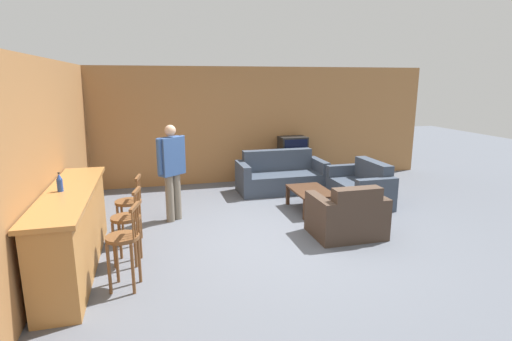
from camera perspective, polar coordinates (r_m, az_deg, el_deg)
The scene contains 15 objects.
ground_plane at distance 6.13m, azimuth 3.87°, elevation -9.39°, with size 24.00×24.00×0.00m, color #565B66.
wall_back at distance 9.12m, azimuth -3.08°, elevation 6.45°, with size 9.40×0.08×2.60m.
wall_left at distance 6.83m, azimuth -25.86°, elevation 2.99°, with size 0.08×8.50×2.60m.
bar_counter at distance 5.44m, azimuth -24.62°, elevation -7.73°, with size 0.55×2.60×1.02m.
bar_chair_near at distance 4.75m, azimuth -18.30°, elevation -9.94°, with size 0.45×0.45×0.99m.
bar_chair_mid at distance 5.36m, azimuth -17.92°, elevation -7.25°, with size 0.44×0.44×0.99m.
bar_chair_far at distance 6.02m, azimuth -17.61°, elevation -5.01°, with size 0.42×0.42×0.99m.
couch_far at distance 8.48m, azimuth 3.56°, elevation -0.91°, with size 1.83×0.84×0.84m.
armchair_near at distance 6.20m, azimuth 12.93°, elevation -6.50°, with size 1.03×0.80×0.82m.
loveseat_right at distance 7.91m, azimuth 14.79°, elevation -2.39°, with size 0.78×1.36×0.81m.
coffee_table at distance 7.25m, azimuth 7.82°, elevation -3.15°, with size 0.64×0.96×0.39m.
tv_unit at distance 9.33m, azimuth 5.19°, elevation 0.19°, with size 1.05×0.46×0.55m.
tv at distance 9.23m, azimuth 5.27°, elevation 3.34°, with size 0.61×0.45×0.49m.
bottle at distance 5.26m, azimuth -26.24°, elevation -1.59°, with size 0.07×0.07×0.23m.
person_by_window at distance 6.69m, azimuth -11.92°, elevation 0.41°, with size 0.47×0.41×1.61m.
Camera 1 is at (-1.84, -5.37, 2.33)m, focal length 28.00 mm.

